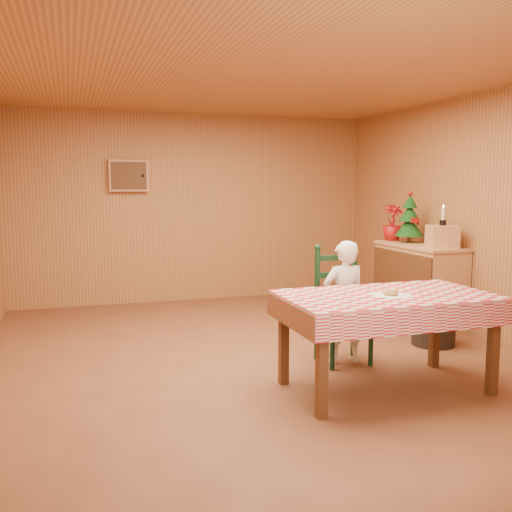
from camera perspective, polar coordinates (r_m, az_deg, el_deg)
The scene contains 13 objects.
ground at distance 5.42m, azimuth 0.67°, elevation -10.26°, with size 6.00×6.00×0.00m, color brown.
cabin_walls at distance 5.69m, azimuth -1.08°, elevation 9.18°, with size 5.10×6.05×2.65m.
dining_table at distance 4.60m, azimuth 12.93°, elevation -4.74°, with size 1.66×0.96×0.77m.
ladder_chair at distance 5.31m, azimuth 8.49°, elevation -5.10°, with size 0.44×0.40×1.08m.
seated_child at distance 5.25m, azimuth 8.78°, elevation -4.59°, with size 0.41×0.27×1.12m, color white.
napkin at distance 4.54m, azimuth 13.28°, elevation -3.82°, with size 0.26×0.26×0.00m, color white.
donut at distance 4.53m, azimuth 13.29°, elevation -3.54°, with size 0.12×0.12×0.04m, color #B58341.
shelf_unit at distance 7.02m, azimuth 15.96°, elevation -2.65°, with size 0.54×1.24×0.93m.
crate at distance 6.63m, azimuth 18.12°, elevation 1.85°, with size 0.30×0.30×0.25m, color tan.
christmas_tree at distance 7.15m, azimuth 15.10°, elevation 3.56°, with size 0.34×0.34×0.62m.
flower_arrangement at distance 7.38m, azimuth 13.48°, elevation 3.27°, with size 0.25×0.25×0.45m, color maroon.
candle_set at distance 6.61m, azimuth 18.19°, elevation 3.49°, with size 0.07×0.07×0.22m.
storage_bin at distance 6.11m, azimuth 17.33°, elevation -6.51°, with size 0.43×0.43×0.43m, color black.
Camera 1 is at (-1.67, -4.90, 1.61)m, focal length 40.00 mm.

